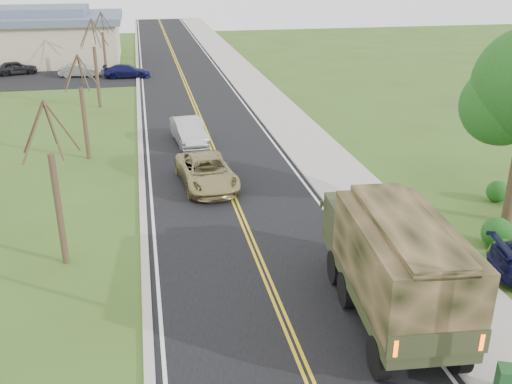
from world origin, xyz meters
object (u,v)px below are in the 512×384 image
object	(u,v)px
military_truck	(393,259)
suv_champagne	(207,172)
sedan_silver	(189,131)
utility_box_near	(509,381)

from	to	relation	value
military_truck	suv_champagne	bearing A→B (deg)	113.89
sedan_silver	military_truck	bearing A→B (deg)	-83.35
military_truck	suv_champagne	distance (m)	12.98
sedan_silver	suv_champagne	bearing A→B (deg)	-94.36
suv_champagne	utility_box_near	bearing A→B (deg)	-75.81
suv_champagne	sedan_silver	distance (m)	7.10
sedan_silver	utility_box_near	size ratio (longest dim) A/B	5.66
suv_champagne	military_truck	bearing A→B (deg)	-76.68
sedan_silver	utility_box_near	xyz separation A→B (m)	(6.02, -23.12, -0.25)
military_truck	suv_champagne	world-z (taller)	military_truck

